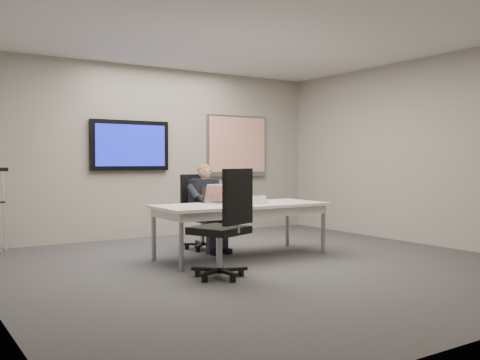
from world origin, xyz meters
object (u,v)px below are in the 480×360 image
seated_person (209,216)px  conference_table (241,210)px  laptop (220,198)px  office_chair_near (223,244)px  office_chair_far (201,226)px

seated_person → conference_table: bearing=-81.4°
conference_table → laptop: bearing=125.8°
seated_person → laptop: size_ratio=3.26×
office_chair_near → laptop: 1.44m
seated_person → laptop: seated_person is taller
office_chair_far → office_chair_near: office_chair_near is taller
office_chair_far → laptop: bearing=-101.6°
office_chair_far → office_chair_near: bearing=-119.4°
conference_table → office_chair_near: 1.31m
office_chair_far → laptop: 0.75m
conference_table → laptop: 0.33m
seated_person → office_chair_far: bearing=89.2°
office_chair_far → laptop: office_chair_far is taller
office_chair_near → laptop: (0.69, 1.20, 0.39)m
conference_table → office_chair_near: office_chair_near is taller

